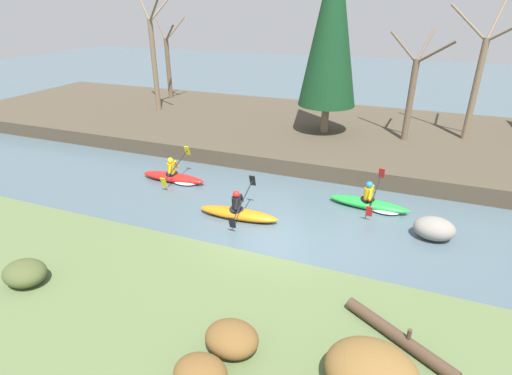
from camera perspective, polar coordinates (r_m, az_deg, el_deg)
The scene contains 17 objects.
ground_plane at distance 12.06m, azimuth 3.11°, elevation -7.87°, with size 90.00×90.00×0.00m, color #4C606B.
riverbank_near at distance 8.16m, azimuth -9.72°, elevation -24.42°, with size 44.00×6.88×0.79m.
riverbank_far at distance 21.11m, azimuth 12.05°, elevation 7.42°, with size 44.00×10.80×0.68m.
conifer_tree_far_left at distance 19.37m, azimuth 10.82°, elevation 22.07°, with size 2.70×2.70×8.65m.
bare_tree_upstream at distance 27.60m, azimuth -12.39°, elevation 17.22°, with size 2.79×2.75×4.98m.
bare_tree_mid_upstream at distance 24.39m, azimuth -14.31°, elevation 17.94°, with size 3.67×3.63×6.67m.
bare_tree_mid_downstream at distance 19.55m, azimuth 21.42°, elevation 12.77°, with size 2.69×2.65×4.79m.
bare_tree_downstream at distance 20.78m, azimuth 29.17°, elevation 13.56°, with size 3.30×3.26×5.95m.
shrub_clump_nearest at distance 10.45m, azimuth -30.14°, elevation -10.50°, with size 1.00×0.83×0.54m.
shrub_clump_second at distance 7.24m, azimuth -7.95°, elevation -24.84°, with size 0.92×0.77×0.50m.
shrub_clump_third at distance 7.67m, azimuth -3.48°, elevation -20.72°, with size 1.00×0.83×0.54m.
shrub_clump_far_end at distance 7.25m, azimuth 16.16°, elevation -23.91°, with size 1.49×1.24×0.81m.
kayaker_lead at distance 14.37m, azimuth 16.23°, elevation -2.24°, with size 2.79×2.07×1.20m.
kayaker_middle at distance 13.21m, azimuth -2.50°, elevation -3.59°, with size 2.78×2.07×1.20m.
kayaker_trailing at distance 16.20m, azimuth -11.41°, elevation 1.46°, with size 2.78×2.06×1.20m.
boulder_midstream at distance 13.22m, azimuth 24.12°, elevation -5.36°, with size 1.20×0.94×0.68m.
driftwood_log at distance 8.33m, azimuth 19.62°, elevation -19.41°, with size 2.10×1.41×0.44m.
Camera 1 is at (3.05, -9.65, 6.56)m, focal length 28.00 mm.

